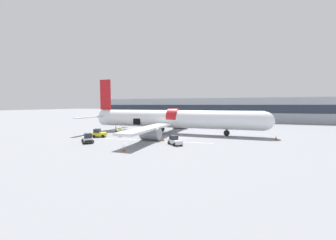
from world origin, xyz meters
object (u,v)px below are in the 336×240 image
(airplane, at_px, (171,119))
(baggage_tug_lead, at_px, (99,134))
(ground_crew_loader_a, at_px, (116,129))
(ground_crew_driver, at_px, (143,131))
(baggage_cart_loading, at_px, (125,132))
(ground_crew_helper, at_px, (141,131))
(ground_crew_loader_b, at_px, (142,129))
(baggage_tug_mid, at_px, (175,141))
(baggage_tug_rear, at_px, (88,139))
(ground_crew_supervisor, at_px, (120,132))

(airplane, height_order, baggage_tug_lead, airplane)
(ground_crew_loader_a, relative_size, ground_crew_driver, 0.99)
(baggage_cart_loading, relative_size, ground_crew_helper, 1.92)
(ground_crew_loader_b, relative_size, ground_crew_helper, 0.96)
(ground_crew_driver, bearing_deg, baggage_tug_mid, -41.57)
(baggage_tug_lead, relative_size, baggage_cart_loading, 0.84)
(baggage_tug_rear, xyz_separation_m, baggage_cart_loading, (0.72, 10.35, -0.17))
(ground_crew_supervisor, bearing_deg, baggage_cart_loading, 104.48)
(airplane, relative_size, ground_crew_helper, 22.00)
(ground_crew_loader_b, bearing_deg, ground_crew_supervisor, -113.87)
(baggage_tug_lead, xyz_separation_m, ground_crew_supervisor, (3.62, 1.90, 0.25))
(baggage_tug_rear, bearing_deg, ground_crew_loader_a, 101.49)
(baggage_cart_loading, bearing_deg, ground_crew_loader_b, 38.69)
(airplane, xyz_separation_m, ground_crew_supervisor, (-8.05, -7.61, -2.15))
(ground_crew_helper, bearing_deg, ground_crew_loader_a, 163.22)
(baggage_tug_lead, height_order, baggage_cart_loading, baggage_tug_lead)
(ground_crew_helper, bearing_deg, baggage_cart_loading, 170.29)
(baggage_tug_lead, xyz_separation_m, ground_crew_helper, (7.24, 3.90, 0.28))
(baggage_tug_mid, bearing_deg, ground_crew_loader_a, 151.88)
(baggage_tug_rear, relative_size, baggage_cart_loading, 0.85)
(baggage_tug_rear, height_order, ground_crew_helper, ground_crew_helper)
(airplane, xyz_separation_m, baggage_tug_rear, (-9.48, -15.21, -2.40))
(baggage_cart_loading, xyz_separation_m, ground_crew_supervisor, (0.71, -2.75, 0.41))
(baggage_cart_loading, bearing_deg, ground_crew_supervisor, -75.52)
(baggage_cart_loading, distance_m, ground_crew_supervisor, 2.87)
(baggage_tug_lead, relative_size, ground_crew_loader_a, 1.88)
(airplane, xyz_separation_m, ground_crew_helper, (-4.43, -5.60, -2.12))
(baggage_tug_lead, bearing_deg, ground_crew_loader_a, 92.03)
(airplane, relative_size, ground_crew_loader_b, 22.94)
(ground_crew_driver, distance_m, ground_crew_supervisor, 5.00)
(baggage_tug_lead, xyz_separation_m, ground_crew_loader_b, (5.89, 7.03, 0.24))
(baggage_tug_lead, height_order, baggage_tug_mid, baggage_tug_lead)
(ground_crew_loader_b, bearing_deg, airplane, 23.14)
(baggage_tug_lead, height_order, ground_crew_helper, ground_crew_helper)
(ground_crew_driver, xyz_separation_m, ground_crew_supervisor, (-2.97, -4.03, 0.09))
(baggage_tug_rear, bearing_deg, ground_crew_supervisor, 79.36)
(baggage_cart_loading, relative_size, ground_crew_loader_b, 2.00)
(baggage_tug_lead, relative_size, ground_crew_helper, 1.62)
(airplane, relative_size, baggage_tug_lead, 13.56)
(ground_crew_loader_a, relative_size, ground_crew_supervisor, 0.89)
(airplane, distance_m, ground_crew_driver, 6.61)
(ground_crew_driver, bearing_deg, airplane, 35.13)
(airplane, relative_size, baggage_tug_mid, 14.37)
(baggage_tug_rear, xyz_separation_m, ground_crew_loader_a, (-2.41, 11.86, 0.15))
(airplane, height_order, baggage_tug_mid, airplane)
(airplane, distance_m, ground_crew_supervisor, 11.29)
(baggage_tug_rear, bearing_deg, baggage_tug_mid, 12.26)
(airplane, relative_size, baggage_tug_rear, 13.45)
(baggage_tug_lead, distance_m, baggage_tug_rear, 6.11)
(ground_crew_loader_b, height_order, ground_crew_helper, ground_crew_helper)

